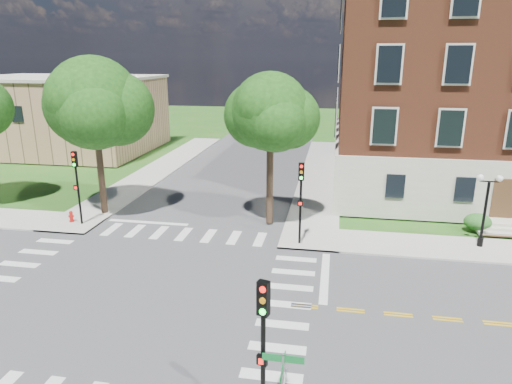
% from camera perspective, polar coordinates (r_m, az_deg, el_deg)
% --- Properties ---
extents(ground, '(160.00, 160.00, 0.00)m').
position_cam_1_polar(ground, '(22.69, -14.97, -11.86)').
color(ground, '#1E5417').
rests_on(ground, ground).
extents(road_ew, '(90.00, 12.00, 0.01)m').
position_cam_1_polar(road_ew, '(22.69, -14.97, -11.85)').
color(road_ew, '#3D3D3F').
rests_on(road_ew, ground).
extents(road_ns, '(12.00, 90.00, 0.01)m').
position_cam_1_polar(road_ns, '(22.69, -14.97, -11.85)').
color(road_ns, '#3D3D3F').
rests_on(road_ns, ground).
extents(sidewalk_ne, '(34.00, 34.00, 0.12)m').
position_cam_1_polar(sidewalk_ne, '(35.52, 19.87, -1.67)').
color(sidewalk_ne, '#9E9B93').
rests_on(sidewalk_ne, ground).
extents(sidewalk_nw, '(34.00, 34.00, 0.12)m').
position_cam_1_polar(sidewalk_nw, '(42.59, -25.32, 0.66)').
color(sidewalk_nw, '#9E9B93').
rests_on(sidewalk_nw, ground).
extents(crosswalk_east, '(2.20, 10.20, 0.02)m').
position_cam_1_polar(crosswalk_east, '(20.92, 3.83, -13.89)').
color(crosswalk_east, silver).
rests_on(crosswalk_east, ground).
extents(stop_bar_east, '(0.40, 5.50, 0.00)m').
position_cam_1_polar(stop_bar_east, '(23.47, 8.60, -10.45)').
color(stop_bar_east, silver).
rests_on(stop_bar_east, ground).
extents(secondary_building, '(20.40, 15.40, 8.30)m').
position_cam_1_polar(secondary_building, '(57.42, -23.05, 9.00)').
color(secondary_building, '#9D7957').
rests_on(secondary_building, ground).
extents(tree_c, '(6.11, 6.11, 10.59)m').
position_cam_1_polar(tree_c, '(32.14, -19.59, 10.38)').
color(tree_c, '#322619').
rests_on(tree_c, ground).
extents(tree_d, '(4.85, 4.85, 9.66)m').
position_cam_1_polar(tree_d, '(28.30, 1.81, 9.93)').
color(tree_d, '#322619').
rests_on(tree_d, ground).
extents(traffic_signal_se, '(0.37, 0.44, 4.80)m').
position_cam_1_polar(traffic_signal_se, '(13.11, 0.89, -17.87)').
color(traffic_signal_se, black).
rests_on(traffic_signal_se, ground).
extents(traffic_signal_ne, '(0.32, 0.35, 4.80)m').
position_cam_1_polar(traffic_signal_ne, '(25.90, 5.62, -0.11)').
color(traffic_signal_ne, black).
rests_on(traffic_signal_ne, ground).
extents(traffic_signal_nw, '(0.32, 0.35, 4.80)m').
position_cam_1_polar(traffic_signal_nw, '(31.02, -21.51, 1.60)').
color(traffic_signal_nw, black).
rests_on(traffic_signal_nw, ground).
extents(twin_lamp_west, '(1.36, 0.36, 4.23)m').
position_cam_1_polar(twin_lamp_west, '(28.64, 26.77, -1.61)').
color(twin_lamp_west, black).
rests_on(twin_lamp_west, ground).
extents(fire_hydrant, '(0.35, 0.35, 0.75)m').
position_cam_1_polar(fire_hydrant, '(32.41, -22.08, -2.88)').
color(fire_hydrant, '#B3120D').
rests_on(fire_hydrant, ground).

